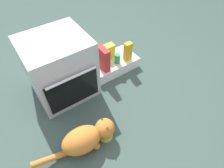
% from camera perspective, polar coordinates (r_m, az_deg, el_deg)
% --- Properties ---
extents(ground, '(8.00, 8.00, 0.00)m').
position_cam_1_polar(ground, '(1.98, -7.95, -9.25)').
color(ground, '#384C47').
extents(oven, '(0.61, 0.61, 0.67)m').
position_cam_1_polar(oven, '(1.99, -15.44, 4.70)').
color(oven, '#B7BABF').
rests_on(oven, ground).
extents(pantry_cabinet, '(0.59, 0.35, 0.13)m').
position_cam_1_polar(pantry_cabinet, '(2.37, 0.20, 6.11)').
color(pantry_cabinet, white).
rests_on(pantry_cabinet, ground).
extents(food_bowl, '(0.14, 0.14, 0.08)m').
position_cam_1_polar(food_bowl, '(1.82, -1.96, -14.95)').
color(food_bowl, '#D1D14C').
rests_on(food_bowl, ground).
extents(cat, '(0.75, 0.27, 0.25)m').
position_cam_1_polar(cat, '(1.70, -7.74, -15.76)').
color(cat, '#C6752D').
rests_on(cat, ground).
extents(juice_carton, '(0.09, 0.06, 0.24)m').
position_cam_1_polar(juice_carton, '(2.26, 4.78, 9.66)').
color(juice_carton, orange).
rests_on(juice_carton, pantry_cabinet).
extents(snack_bag, '(0.12, 0.09, 0.18)m').
position_cam_1_polar(snack_bag, '(2.31, -0.83, 9.85)').
color(snack_bag, yellow).
rests_on(snack_bag, pantry_cabinet).
extents(soda_can, '(0.07, 0.07, 0.12)m').
position_cam_1_polar(soda_can, '(2.25, 1.61, 7.63)').
color(soda_can, green).
rests_on(soda_can, pantry_cabinet).
extents(cereal_box, '(0.07, 0.18, 0.28)m').
position_cam_1_polar(cereal_box, '(2.13, -2.60, 7.62)').
color(cereal_box, '#B72D28').
rests_on(cereal_box, pantry_cabinet).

